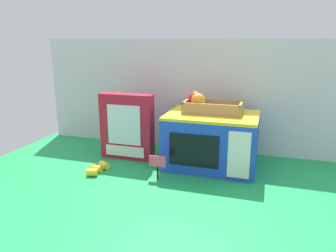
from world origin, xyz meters
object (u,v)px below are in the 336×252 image
Objects in this scene: cookie_set_box at (127,127)px; toy_microwave at (211,140)px; price_sign at (157,164)px; loose_toy_banana at (98,169)px; food_groups_crate at (208,106)px.

toy_microwave is at bearing 3.03° from cookie_set_box.
price_sign is at bearing -130.00° from toy_microwave.
toy_microwave is 0.51m from loose_toy_banana.
food_groups_crate reaches higher than price_sign.
toy_microwave is at bearing 26.43° from loose_toy_banana.
cookie_set_box is (-0.40, -0.02, 0.04)m from toy_microwave.
cookie_set_box is at bearing -176.97° from toy_microwave.
toy_microwave reaches higher than loose_toy_banana.
toy_microwave is 0.40m from cookie_set_box.
toy_microwave is 3.95× the size of price_sign.
food_groups_crate reaches higher than cookie_set_box.
cookie_set_box is at bearing -173.14° from food_groups_crate.
cookie_set_box is 3.11× the size of price_sign.
price_sign is 0.76× the size of loose_toy_banana.
loose_toy_banana is at bearing -153.57° from toy_microwave.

